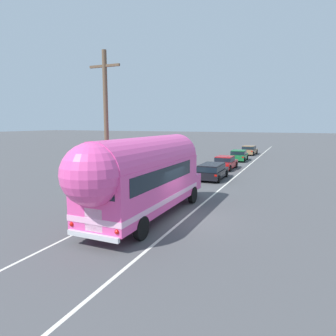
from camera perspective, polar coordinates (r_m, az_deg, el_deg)
name	(u,v)px	position (r m, az deg, el deg)	size (l,w,h in m)	color
ground_plane	(185,218)	(15.61, 3.28, -9.42)	(300.00, 300.00, 0.00)	#4C4C4F
lane_markings	(214,177)	(27.26, 8.59, -1.76)	(3.80, 80.00, 0.01)	silver
utility_pole	(106,130)	(16.53, -11.51, 7.02)	(1.80, 0.24, 8.50)	brown
painted_bus	(142,175)	(14.79, -4.90, -1.24)	(2.69, 10.94, 4.12)	#EA4C9E
car_lead	(212,170)	(26.16, 8.30, -0.42)	(1.98, 4.40, 1.37)	black
car_second	(225,162)	(32.30, 10.65, 1.08)	(2.04, 4.40, 1.37)	#A5191E
car_third	(239,155)	(39.97, 13.15, 2.40)	(2.12, 4.55, 1.37)	#196633
car_fourth	(249,150)	(48.23, 15.00, 3.34)	(2.14, 4.68, 1.37)	olive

